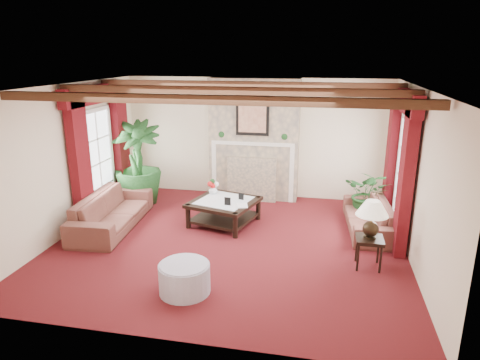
% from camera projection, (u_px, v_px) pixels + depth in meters
% --- Properties ---
extents(floor, '(6.00, 6.00, 0.00)m').
position_uv_depth(floor, '(229.00, 243.00, 7.55)').
color(floor, '#410B14').
rests_on(floor, ground).
extents(ceiling, '(6.00, 6.00, 0.00)m').
position_uv_depth(ceiling, '(228.00, 87.00, 6.78)').
color(ceiling, white).
rests_on(ceiling, floor).
extents(back_wall, '(6.00, 0.02, 2.70)m').
position_uv_depth(back_wall, '(255.00, 138.00, 9.75)').
color(back_wall, beige).
rests_on(back_wall, ground).
extents(left_wall, '(0.02, 5.50, 2.70)m').
position_uv_depth(left_wall, '(67.00, 160.00, 7.73)').
color(left_wall, beige).
rests_on(left_wall, ground).
extents(right_wall, '(0.02, 5.50, 2.70)m').
position_uv_depth(right_wall, '(418.00, 179.00, 6.60)').
color(right_wall, beige).
rests_on(right_wall, ground).
extents(ceiling_beams, '(6.00, 3.00, 0.12)m').
position_uv_depth(ceiling_beams, '(228.00, 91.00, 6.80)').
color(ceiling_beams, '#331C10').
rests_on(ceiling_beams, ceiling).
extents(fireplace, '(2.00, 0.52, 2.70)m').
position_uv_depth(fireplace, '(255.00, 78.00, 9.17)').
color(fireplace, tan).
rests_on(fireplace, ground).
extents(french_door_left, '(0.10, 1.10, 2.16)m').
position_uv_depth(french_door_left, '(93.00, 110.00, 8.44)').
color(french_door_left, white).
rests_on(french_door_left, ground).
extents(french_door_right, '(0.10, 1.10, 2.16)m').
position_uv_depth(french_door_right, '(410.00, 119.00, 7.32)').
color(french_door_right, white).
rests_on(french_door_right, ground).
extents(curtains_left, '(0.20, 2.40, 2.55)m').
position_uv_depth(curtains_left, '(96.00, 89.00, 8.30)').
color(curtains_left, '#4F0A0F').
rests_on(curtains_left, ground).
extents(curtains_right, '(0.20, 2.40, 2.55)m').
position_uv_depth(curtains_right, '(406.00, 94.00, 7.22)').
color(curtains_right, '#4F0A0F').
rests_on(curtains_right, ground).
extents(sofa_left, '(2.32, 0.97, 0.87)m').
position_uv_depth(sofa_left, '(112.00, 206.00, 8.11)').
color(sofa_left, '#3C101B').
rests_on(sofa_left, ground).
extents(sofa_right, '(1.96, 0.79, 0.74)m').
position_uv_depth(sofa_right, '(369.00, 212.00, 7.99)').
color(sofa_right, '#3C101B').
rests_on(sofa_right, ground).
extents(potted_palm, '(1.88, 2.31, 1.03)m').
position_uv_depth(potted_palm, '(139.00, 181.00, 9.40)').
color(potted_palm, black).
rests_on(potted_palm, ground).
extents(small_plant, '(1.61, 1.64, 0.79)m').
position_uv_depth(small_plant, '(369.00, 199.00, 8.60)').
color(small_plant, black).
rests_on(small_plant, ground).
extents(coffee_table, '(1.42, 1.42, 0.47)m').
position_uv_depth(coffee_table, '(224.00, 212.00, 8.33)').
color(coffee_table, black).
rests_on(coffee_table, ground).
extents(side_table, '(0.53, 0.53, 0.49)m').
position_uv_depth(side_table, '(368.00, 252.00, 6.63)').
color(side_table, black).
rests_on(side_table, ground).
extents(ottoman, '(0.72, 0.72, 0.42)m').
position_uv_depth(ottoman, '(184.00, 278.00, 5.94)').
color(ottoman, '#938FA2').
rests_on(ottoman, ground).
extents(table_lamp, '(0.49, 0.49, 0.62)m').
position_uv_depth(table_lamp, '(371.00, 219.00, 6.47)').
color(table_lamp, black).
rests_on(table_lamp, side_table).
extents(flower_vase, '(0.28, 0.28, 0.17)m').
position_uv_depth(flower_vase, '(213.00, 190.00, 8.62)').
color(flower_vase, silver).
rests_on(flower_vase, coffee_table).
extents(book, '(0.20, 0.11, 0.26)m').
position_uv_depth(book, '(237.00, 200.00, 7.92)').
color(book, black).
rests_on(book, coffee_table).
extents(photo_frame_a, '(0.12, 0.04, 0.16)m').
position_uv_depth(photo_frame_a, '(228.00, 202.00, 7.97)').
color(photo_frame_a, black).
rests_on(photo_frame_a, coffee_table).
extents(photo_frame_b, '(0.11, 0.05, 0.14)m').
position_uv_depth(photo_frame_b, '(241.00, 197.00, 8.28)').
color(photo_frame_b, black).
rests_on(photo_frame_b, coffee_table).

